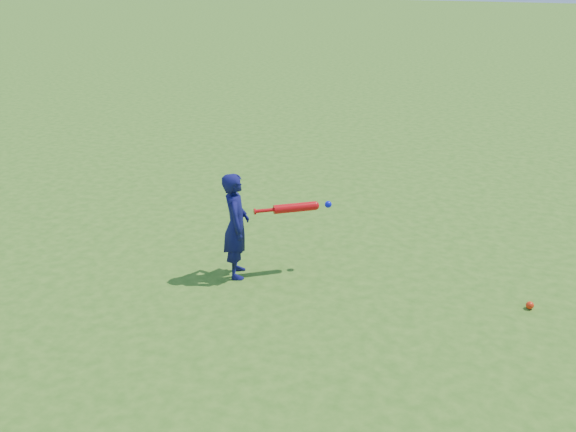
% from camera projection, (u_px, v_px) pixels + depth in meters
% --- Properties ---
extents(ground, '(80.00, 80.00, 0.00)m').
position_uv_depth(ground, '(169.00, 287.00, 5.93)').
color(ground, '#336317').
rests_on(ground, ground).
extents(child, '(0.37, 0.44, 1.02)m').
position_uv_depth(child, '(236.00, 226.00, 5.96)').
color(child, '#0F0F47').
rests_on(child, ground).
extents(ground_ball_red, '(0.07, 0.07, 0.07)m').
position_uv_depth(ground_ball_red, '(530.00, 305.00, 5.55)').
color(ground_ball_red, red).
rests_on(ground_ball_red, ground).
extents(bat_swing, '(0.65, 0.45, 0.09)m').
position_uv_depth(bat_swing, '(298.00, 207.00, 6.00)').
color(bat_swing, red).
rests_on(bat_swing, ground).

